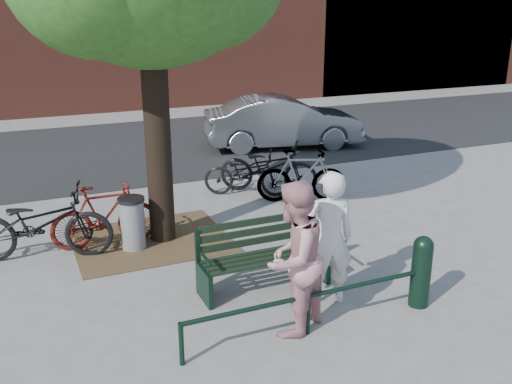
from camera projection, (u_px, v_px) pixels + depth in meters
name	position (u px, v px, depth m)	size (l,w,h in m)	color
ground	(264.00, 288.00, 7.63)	(90.00, 90.00, 0.00)	gray
dirt_pit	(151.00, 240.00, 9.16)	(2.40, 2.00, 0.02)	brown
road	(131.00, 148.00, 15.02)	(40.00, 7.00, 0.01)	black
park_bench	(262.00, 253.00, 7.55)	(1.74, 0.54, 0.97)	black
guard_railing	(308.00, 302.00, 6.46)	(3.06, 0.06, 0.51)	black
person_left	(329.00, 238.00, 7.03)	(0.63, 0.42, 1.74)	silver
person_right	(293.00, 259.00, 6.39)	(0.88, 0.69, 1.81)	tan
bollard	(421.00, 269.00, 7.06)	(0.25, 0.25, 0.93)	black
litter_bin	(133.00, 223.00, 8.74)	(0.41, 0.41, 0.84)	gray
bicycle_a	(40.00, 224.00, 8.37)	(0.73, 2.10, 1.10)	black
bicycle_b	(105.00, 215.00, 8.85)	(0.47, 1.66, 1.00)	#53130B
bicycle_c	(247.00, 173.00, 11.22)	(0.59, 1.70, 0.89)	black
bicycle_d	(302.00, 176.00, 10.83)	(0.48, 1.71, 1.03)	gray
bicycle_e	(268.00, 167.00, 11.39)	(0.69, 1.98, 1.04)	black
parked_car	(283.00, 122.00, 14.95)	(1.43, 4.10, 1.35)	slate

